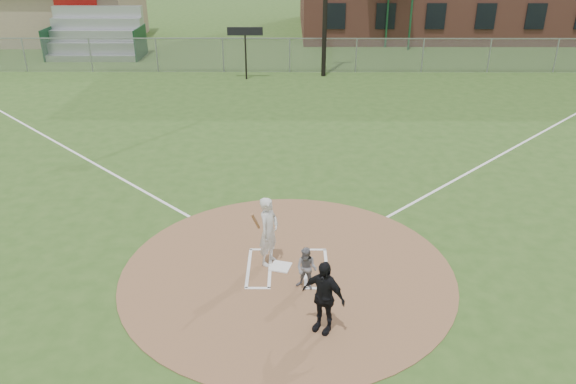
{
  "coord_description": "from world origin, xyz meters",
  "views": [
    {
      "loc": [
        0.07,
        -12.01,
        7.87
      ],
      "look_at": [
        0.0,
        2.0,
        1.3
      ],
      "focal_mm": 35.0,
      "sensor_mm": 36.0,
      "label": 1
    }
  ],
  "objects_px": {
    "catcher": "(307,269)",
    "batter_at_plate": "(269,231)",
    "home_plate": "(281,267)",
    "umpire": "(323,297)"
  },
  "relations": [
    {
      "from": "catcher",
      "to": "umpire",
      "type": "distance_m",
      "value": 1.6
    },
    {
      "from": "home_plate",
      "to": "catcher",
      "type": "relative_size",
      "value": 0.45
    },
    {
      "from": "home_plate",
      "to": "umpire",
      "type": "bearing_deg",
      "value": -68.9
    },
    {
      "from": "catcher",
      "to": "batter_at_plate",
      "type": "distance_m",
      "value": 1.53
    },
    {
      "from": "catcher",
      "to": "batter_at_plate",
      "type": "relative_size",
      "value": 0.59
    },
    {
      "from": "umpire",
      "to": "batter_at_plate",
      "type": "xyz_separation_m",
      "value": [
        -1.25,
        2.68,
        0.08
      ]
    },
    {
      "from": "home_plate",
      "to": "umpire",
      "type": "xyz_separation_m",
      "value": [
        0.94,
        -2.45,
        0.83
      ]
    },
    {
      "from": "catcher",
      "to": "umpire",
      "type": "relative_size",
      "value": 0.64
    },
    {
      "from": "home_plate",
      "to": "catcher",
      "type": "bearing_deg",
      "value": -55.09
    },
    {
      "from": "umpire",
      "to": "batter_at_plate",
      "type": "height_order",
      "value": "batter_at_plate"
    }
  ]
}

